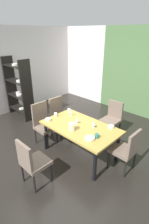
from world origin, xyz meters
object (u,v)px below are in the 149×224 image
object	(u,v)px
serving_bowl_south	(111,127)
chair_right_far	(127,149)
chair_head_far	(112,117)
wine_glass_near_shelf	(71,111)
dining_table	(80,129)
wine_glass_near_window	(94,123)
serving_bowl_front	(90,138)
chair_head_near	(32,161)
chair_left_far	(59,116)
cup_corner	(56,115)
pitcher_west	(72,127)
serving_bowl_center	(48,120)
cup_north	(97,136)
wine_glass_right	(77,119)
display_shelf	(19,88)
cup_east	(69,110)
chair_left_near	(43,122)

from	to	relation	value
serving_bowl_south	chair_right_far	bearing A→B (deg)	-15.46
chair_head_far	wine_glass_near_shelf	bearing A→B (deg)	62.43
dining_table	wine_glass_near_window	xyz separation A→B (m)	(0.25, 0.13, 0.20)
serving_bowl_front	wine_glass_near_window	bearing A→B (deg)	119.24
chair_head_near	chair_left_far	world-z (taller)	chair_left_far
cup_corner	pitcher_west	distance (m)	0.76
serving_bowl_center	cup_corner	bearing A→B (deg)	100.59
cup_north	chair_right_far	bearing A→B (deg)	39.20
wine_glass_near_window	serving_bowl_south	world-z (taller)	wine_glass_near_window
chair_head_far	wine_glass_near_window	bearing A→B (deg)	101.40
wine_glass_near_shelf	cup_corner	distance (m)	0.37
chair_head_near	wine_glass_near_window	distance (m)	1.42
wine_glass_right	pitcher_west	bearing A→B (deg)	-65.29
chair_left_far	cup_corner	distance (m)	0.47
chair_right_far	display_shelf	world-z (taller)	display_shelf
chair_head_far	serving_bowl_front	world-z (taller)	chair_head_far
chair_right_far	cup_east	world-z (taller)	chair_right_far
wine_glass_near_shelf	pitcher_west	size ratio (longest dim) A/B	1.00
cup_corner	chair_head_near	bearing A→B (deg)	-58.61
chair_right_far	cup_east	distance (m)	1.71
chair_left_far	chair_head_near	bearing A→B (deg)	33.13
pitcher_west	wine_glass_right	bearing A→B (deg)	114.71
dining_table	display_shelf	bearing A→B (deg)	177.09
chair_left_far	cup_north	distance (m)	1.58
wine_glass_right	cup_east	size ratio (longest dim) A/B	1.77
serving_bowl_center	cup_corner	size ratio (longest dim) A/B	1.53
serving_bowl_front	pitcher_west	xyz separation A→B (m)	(-0.46, -0.00, 0.06)
wine_glass_near_window	serving_bowl_front	world-z (taller)	wine_glass_near_window
chair_head_near	wine_glass_near_window	world-z (taller)	chair_head_near
wine_glass_near_window	cup_east	bearing A→B (deg)	167.51
dining_table	display_shelf	distance (m)	2.77
wine_glass_right	cup_north	distance (m)	0.67
serving_bowl_front	chair_right_far	bearing A→B (deg)	44.20
wine_glass_near_window	serving_bowl_front	distance (m)	0.45
serving_bowl_center	dining_table	bearing A→B (deg)	25.34
dining_table	cup_north	distance (m)	0.55
chair_head_far	wine_glass_near_shelf	distance (m)	1.19
display_shelf	serving_bowl_south	size ratio (longest dim) A/B	14.01
chair_right_far	wine_glass_near_window	bearing A→B (deg)	99.52
chair_right_far	serving_bowl_front	world-z (taller)	chair_right_far
wine_glass_right	cup_corner	distance (m)	0.62
wine_glass_near_shelf	wine_glass_near_window	size ratio (longest dim) A/B	1.04
display_shelf	wine_glass_near_shelf	world-z (taller)	display_shelf
dining_table	wine_glass_right	xyz separation A→B (m)	(-0.13, 0.03, 0.18)
serving_bowl_south	cup_corner	size ratio (longest dim) A/B	1.56
chair_right_far	chair_left_near	bearing A→B (deg)	104.63
chair_head_far	display_shelf	xyz separation A→B (m)	(-2.78, -1.08, 0.42)
serving_bowl_front	pitcher_west	distance (m)	0.47
wine_glass_near_shelf	chair_head_far	bearing A→B (deg)	62.43
chair_left_near	cup_east	size ratio (longest dim) A/B	13.55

